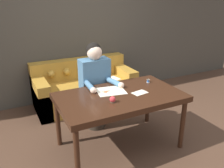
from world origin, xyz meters
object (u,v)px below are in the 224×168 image
object	(u,v)px
dining_table	(120,100)
scissors	(108,91)
person	(95,87)
pin_cushion	(113,100)
couch	(84,88)
thread_spool	(148,81)

from	to	relation	value
dining_table	scissors	bearing A→B (deg)	119.35
dining_table	person	xyz separation A→B (m)	(-0.09, 0.58, -0.02)
scissors	pin_cushion	bearing A→B (deg)	-106.25
person	scissors	xyz separation A→B (m)	(-0.00, -0.43, 0.09)
couch	pin_cushion	xyz separation A→B (m)	(-0.23, -1.58, 0.48)
thread_spool	person	bearing A→B (deg)	148.53
scissors	pin_cushion	xyz separation A→B (m)	(-0.09, -0.31, 0.03)
dining_table	couch	world-z (taller)	couch
scissors	couch	bearing A→B (deg)	83.92
scissors	thread_spool	size ratio (longest dim) A/B	5.07
thread_spool	pin_cushion	world-z (taller)	pin_cushion
pin_cushion	thread_spool	bearing A→B (deg)	25.61
dining_table	scissors	world-z (taller)	scissors
person	pin_cushion	size ratio (longest dim) A/B	17.89
scissors	person	bearing A→B (deg)	89.68
person	pin_cushion	world-z (taller)	person
person	dining_table	bearing A→B (deg)	-81.68
scissors	pin_cushion	world-z (taller)	pin_cushion
couch	pin_cushion	distance (m)	1.66
person	thread_spool	world-z (taller)	person
dining_table	person	distance (m)	0.59
dining_table	scissors	size ratio (longest dim) A/B	6.67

